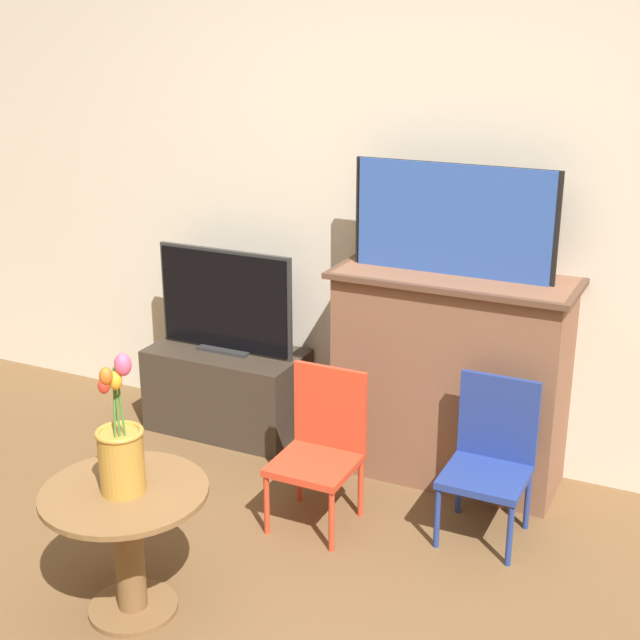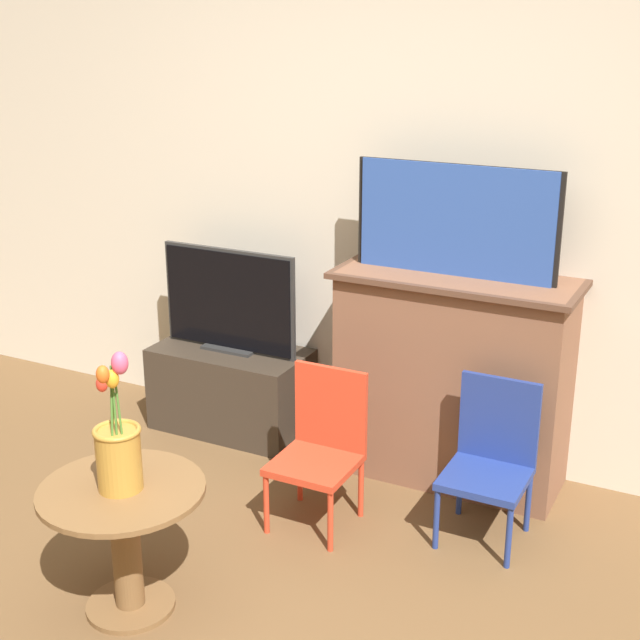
% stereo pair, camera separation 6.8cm
% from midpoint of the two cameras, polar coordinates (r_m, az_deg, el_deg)
% --- Properties ---
extents(wall_back, '(8.00, 0.06, 2.70)m').
position_cam_midpoint_polar(wall_back, '(4.09, 6.07, 9.30)').
color(wall_back, beige).
rests_on(wall_back, ground).
extents(fireplace_mantel, '(1.07, 0.44, 0.97)m').
position_cam_midpoint_polar(fireplace_mantel, '(4.04, 7.86, -3.51)').
color(fireplace_mantel, brown).
rests_on(fireplace_mantel, ground).
extents(painting, '(0.90, 0.03, 0.48)m').
position_cam_midpoint_polar(painting, '(3.84, 8.00, 6.37)').
color(painting, black).
rests_on(painting, fireplace_mantel).
extents(tv_stand, '(0.78, 0.41, 0.43)m').
position_cam_midpoint_polar(tv_stand, '(4.58, -6.35, -4.47)').
color(tv_stand, '#382D23').
rests_on(tv_stand, ground).
extents(tv_monitor, '(0.73, 0.12, 0.52)m').
position_cam_midpoint_polar(tv_monitor, '(4.42, -6.53, 1.13)').
color(tv_monitor, '#2D2D2D').
rests_on(tv_monitor, tv_stand).
extents(chair_red, '(0.33, 0.33, 0.66)m').
position_cam_midpoint_polar(chair_red, '(3.72, -0.45, -7.86)').
color(chair_red, red).
rests_on(chair_red, ground).
extents(chair_blue, '(0.33, 0.33, 0.66)m').
position_cam_midpoint_polar(chair_blue, '(3.69, 10.35, -8.43)').
color(chair_blue, navy).
rests_on(chair_blue, ground).
extents(side_table, '(0.58, 0.58, 0.49)m').
position_cam_midpoint_polar(side_table, '(3.27, -12.82, -13.13)').
color(side_table, brown).
rests_on(side_table, ground).
extents(vase_tulips, '(0.19, 0.17, 0.52)m').
position_cam_midpoint_polar(vase_tulips, '(3.11, -13.25, -8.17)').
color(vase_tulips, '#B78433').
rests_on(vase_tulips, side_table).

